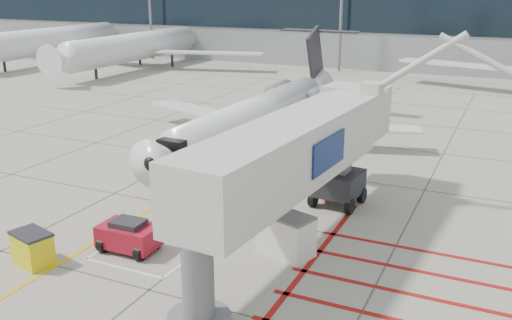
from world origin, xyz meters
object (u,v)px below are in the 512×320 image
at_px(regional_jet, 242,101).
at_px(spill_bin, 33,248).
at_px(jet_bridge, 287,166).
at_px(pushback_tug, 129,235).

bearing_deg(regional_jet, spill_bin, -91.60).
relative_size(jet_bridge, pushback_tug, 7.50).
bearing_deg(pushback_tug, jet_bridge, 24.84).
xyz_separation_m(jet_bridge, spill_bin, (-9.26, -5.84, -3.20)).
distance_m(pushback_tug, spill_bin, 4.05).
relative_size(pushback_tug, spill_bin, 1.55).
height_order(jet_bridge, spill_bin, jet_bridge).
height_order(regional_jet, pushback_tug, regional_jet).
bearing_deg(jet_bridge, regional_jet, 128.79).
height_order(regional_jet, spill_bin, regional_jet).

